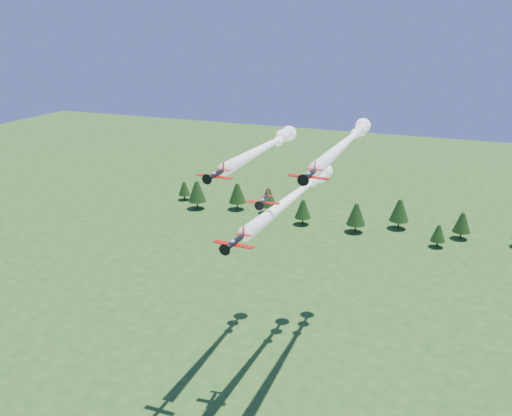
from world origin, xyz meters
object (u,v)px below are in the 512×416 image
at_px(plane_lead, 298,193).
at_px(plane_left, 267,146).
at_px(plane_slot, 264,201).
at_px(plane_right, 348,140).

height_order(plane_lead, plane_left, plane_left).
distance_m(plane_left, plane_slot, 22.68).
height_order(plane_left, plane_right, plane_right).
height_order(plane_lead, plane_slot, plane_slot).
relative_size(plane_lead, plane_right, 1.02).
distance_m(plane_lead, plane_slot, 16.66).
bearing_deg(plane_slot, plane_lead, 77.96).
distance_m(plane_left, plane_right, 17.78).
xyz_separation_m(plane_lead, plane_left, (-8.84, 4.34, 8.59)).
relative_size(plane_right, plane_slot, 7.90).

